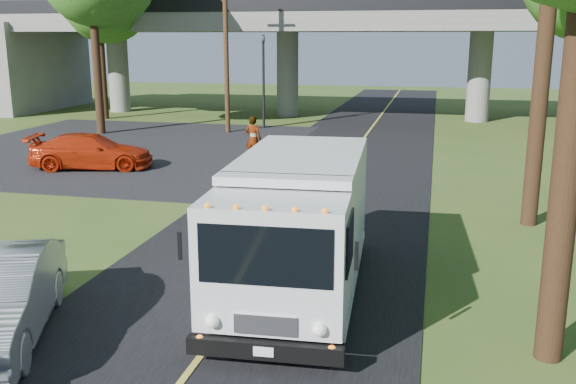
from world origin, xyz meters
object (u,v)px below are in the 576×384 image
(red_sedan, at_px, (92,151))
(pedestrian, at_px, (253,139))
(utility_pole, at_px, (226,46))
(step_van, at_px, (297,222))
(traffic_signal, at_px, (263,71))

(red_sedan, xyz_separation_m, pedestrian, (5.83, 2.80, 0.28))
(utility_pole, distance_m, red_sedan, 11.55)
(step_van, relative_size, red_sedan, 1.42)
(traffic_signal, height_order, step_van, traffic_signal)
(traffic_signal, relative_size, red_sedan, 1.10)
(step_van, bearing_deg, pedestrian, 106.28)
(traffic_signal, bearing_deg, utility_pole, -126.87)
(traffic_signal, xyz_separation_m, red_sedan, (-3.63, -12.66, -2.51))
(pedestrian, bearing_deg, step_van, 119.00)
(utility_pole, relative_size, red_sedan, 1.90)
(utility_pole, bearing_deg, pedestrian, -64.78)
(utility_pole, height_order, red_sedan, utility_pole)
(utility_pole, xyz_separation_m, red_sedan, (-2.13, -10.66, -3.91))
(red_sedan, height_order, pedestrian, pedestrian)
(red_sedan, bearing_deg, utility_pole, -25.49)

